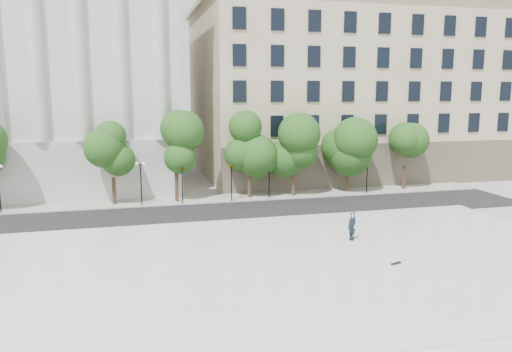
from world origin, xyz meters
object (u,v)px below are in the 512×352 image
object	(u,v)px
traffic_light_east	(231,164)
skateboard	(396,263)
traffic_light_west	(182,167)
person_lying	(352,236)

from	to	relation	value
traffic_light_east	skateboard	distance (m)	22.11
traffic_light_east	skateboard	bearing A→B (deg)	-74.42
traffic_light_west	skateboard	bearing A→B (deg)	-63.23
traffic_light_west	skateboard	distance (m)	23.81
traffic_light_east	person_lying	bearing A→B (deg)	-71.49
traffic_light_west	traffic_light_east	world-z (taller)	traffic_light_east
skateboard	person_lying	bearing A→B (deg)	76.05
person_lying	skateboard	distance (m)	5.16
traffic_light_west	person_lying	distance (m)	19.09
person_lying	skateboard	bearing A→B (deg)	-109.19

